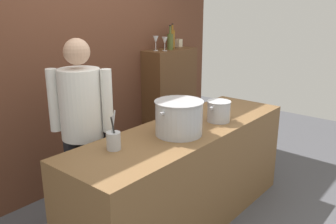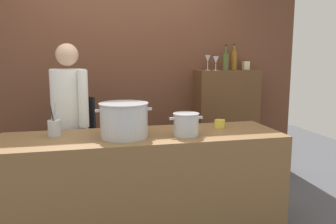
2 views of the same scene
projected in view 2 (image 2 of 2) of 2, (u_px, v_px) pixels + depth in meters
The scene contains 13 objects.
brick_back_panel at pixel (124, 59), 4.13m from camera, with size 4.40×0.10×3.00m, color brown.
prep_counter at pixel (144, 186), 2.96m from camera, with size 2.33×0.70×0.90m, color brown.
bar_cabinet at pixel (226, 125), 4.34m from camera, with size 0.76×0.32×1.37m, color brown.
chef at pixel (70, 117), 3.34m from camera, with size 0.42×0.45×1.66m.
stockpot_large at pixel (124, 120), 2.78m from camera, with size 0.45×0.39×0.28m.
stockpot_small at pixel (186, 124), 2.84m from camera, with size 0.28×0.21×0.19m.
utensil_crock at pixel (54, 128), 2.83m from camera, with size 0.10×0.10×0.29m.
butter_jar at pixel (220, 124), 3.16m from camera, with size 0.09×0.09×0.07m, color yellow.
wine_bottle_olive at pixel (226, 61), 4.17m from camera, with size 0.08×0.08×0.30m.
wine_bottle_amber at pixel (234, 60), 4.27m from camera, with size 0.07×0.07×0.31m.
wine_glass_short at pixel (208, 59), 4.18m from camera, with size 0.07×0.07×0.18m.
wine_glass_tall at pixel (216, 60), 4.11m from camera, with size 0.07×0.07×0.17m.
spice_tin_cream at pixel (246, 65), 4.36m from camera, with size 0.08×0.08×0.10m, color beige.
Camera 2 is at (-0.44, -2.79, 1.56)m, focal length 37.25 mm.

